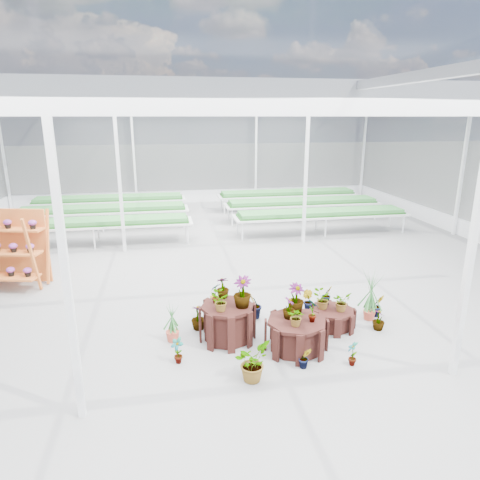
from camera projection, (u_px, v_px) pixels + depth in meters
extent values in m
plane|color=gray|center=(238.00, 294.00, 10.53)|extent=(24.00, 24.00, 0.00)
cylinder|color=black|center=(227.00, 322.00, 8.28)|extent=(1.07, 1.07, 0.72)
cylinder|color=black|center=(296.00, 335.00, 7.93)|extent=(1.34, 1.34, 0.60)
cylinder|color=black|center=(332.00, 318.00, 8.79)|extent=(1.03, 1.03, 0.41)
imported|color=#327237|center=(216.00, 293.00, 8.21)|extent=(0.27, 0.26, 0.43)
imported|color=#327237|center=(242.00, 292.00, 8.03)|extent=(0.48, 0.48, 0.61)
imported|color=#327237|center=(223.00, 287.00, 8.47)|extent=(0.25, 0.25, 0.44)
imported|color=#327237|center=(220.00, 301.00, 7.88)|extent=(0.43, 0.41, 0.39)
imported|color=#327237|center=(289.00, 308.00, 7.87)|extent=(0.25, 0.25, 0.41)
imported|color=#327237|center=(313.00, 310.00, 7.72)|extent=(0.23, 0.28, 0.45)
imported|color=#327237|center=(296.00, 298.00, 8.09)|extent=(0.39, 0.39, 0.57)
imported|color=#327237|center=(297.00, 317.00, 7.59)|extent=(0.41, 0.40, 0.34)
imported|color=#327237|center=(322.00, 300.00, 8.71)|extent=(0.43, 0.39, 0.40)
imported|color=#327237|center=(342.00, 302.00, 8.63)|extent=(0.46, 0.45, 0.40)
imported|color=#327237|center=(327.00, 295.00, 8.93)|extent=(0.28, 0.25, 0.42)
imported|color=#327237|center=(178.00, 351.00, 7.51)|extent=(0.30, 0.30, 0.48)
imported|color=#327237|center=(198.00, 317.00, 8.71)|extent=(0.41, 0.41, 0.53)
imported|color=#327237|center=(252.00, 362.00, 7.01)|extent=(0.74, 0.77, 0.65)
imported|color=#327237|center=(305.00, 358.00, 7.37)|extent=(0.24, 0.21, 0.39)
imported|color=#327237|center=(353.00, 353.00, 7.45)|extent=(0.24, 0.28, 0.45)
imported|color=#327237|center=(379.00, 320.00, 8.69)|extent=(0.31, 0.31, 0.44)
imported|color=#327237|center=(377.00, 305.00, 9.28)|extent=(0.28, 0.23, 0.51)
imported|color=#327237|center=(308.00, 301.00, 9.56)|extent=(0.30, 0.32, 0.48)
imported|color=#327237|center=(255.00, 305.00, 9.15)|extent=(0.42, 0.44, 0.62)
imported|color=#327237|center=(216.00, 308.00, 9.07)|extent=(0.40, 0.37, 0.57)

